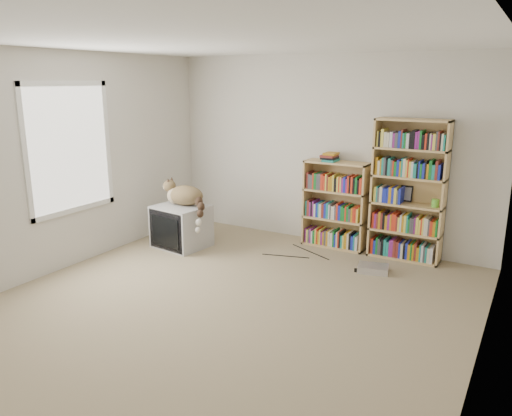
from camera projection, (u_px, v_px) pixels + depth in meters
The scene contains 16 objects.
floor at pixel (223, 309), 4.86m from camera, with size 4.50×5.00×0.01m, color gray.
wall_back at pixel (326, 151), 6.64m from camera, with size 4.50×0.02×2.50m, color beige.
wall_left at pixel (56, 164), 5.64m from camera, with size 0.02×5.00×2.50m, color beige.
wall_right at pixel (491, 216), 3.45m from camera, with size 0.02×5.00×2.50m, color beige.
ceiling at pixel (218, 40), 4.23m from camera, with size 4.50×5.00×0.02m, color white.
window at pixel (70, 148), 5.76m from camera, with size 0.02×1.22×1.52m, color white.
crt_tv at pixel (182, 226), 6.64m from camera, with size 0.71×0.65×0.56m.
cat at pixel (187, 199), 6.53m from camera, with size 0.76×0.52×0.58m.
bookcase_tall at pixel (408, 194), 6.07m from camera, with size 0.86×0.30×1.73m.
bookcase_short at pixel (336, 208), 6.59m from camera, with size 0.83×0.30×1.15m.
book_stack at pixel (330, 157), 6.43m from camera, with size 0.20×0.26×0.11m, color red.
green_mug at pixel (436, 203), 5.91m from camera, with size 0.09×0.09×0.09m, color #64C638.
framed_print at pixel (406, 194), 6.16m from camera, with size 0.15×0.01×0.20m, color black.
dvd_player at pixel (373, 269), 5.80m from camera, with size 0.35×0.25×0.08m, color silver.
wall_outlet at pixel (158, 211), 7.26m from camera, with size 0.01×0.08×0.13m, color silver.
floor_cables at pixel (328, 262), 6.10m from camera, with size 1.20×0.70×0.01m, color black, non-canonical shape.
Camera 1 is at (2.51, -3.70, 2.17)m, focal length 35.00 mm.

